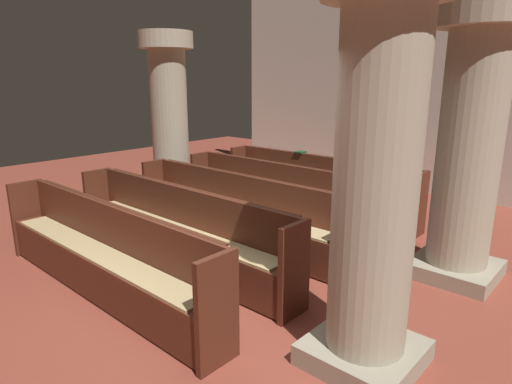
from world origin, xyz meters
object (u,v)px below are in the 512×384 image
(pew_row_1, at_px, (280,195))
(kneeler_box_blue, at_px, (388,262))
(pew_row_0, at_px, (316,183))
(pillar_aisle_rear, at_px, (376,172))
(pillar_far_side, at_px, (169,115))
(pillar_aisle_side, at_px, (470,141))
(hymn_book, at_px, (301,152))
(pew_row_2, at_px, (234,209))
(lectern, at_px, (386,185))
(pew_row_4, at_px, (101,250))
(pew_row_3, at_px, (177,226))

(pew_row_1, xyz_separation_m, kneeler_box_blue, (2.03, -0.40, -0.41))
(pew_row_0, xyz_separation_m, pillar_aisle_rear, (2.69, -3.24, 1.10))
(pillar_far_side, xyz_separation_m, kneeler_box_blue, (4.67, -0.33, -1.51))
(pew_row_0, bearing_deg, pillar_aisle_side, -20.78)
(pew_row_1, relative_size, hymn_book, 20.08)
(pew_row_0, height_order, hymn_book, hymn_book)
(pew_row_2, distance_m, lectern, 3.09)
(pew_row_1, distance_m, pew_row_4, 3.04)
(lectern, distance_m, kneeler_box_blue, 2.66)
(pew_row_0, relative_size, hymn_book, 20.08)
(pew_row_2, relative_size, lectern, 3.44)
(pillar_aisle_side, height_order, hymn_book, pillar_aisle_side)
(pillar_far_side, bearing_deg, pew_row_1, 1.34)
(pew_row_2, bearing_deg, pew_row_1, 90.00)
(pew_row_3, bearing_deg, pillar_aisle_rear, -4.14)
(pew_row_0, bearing_deg, pillar_far_side, -157.85)
(pew_row_0, distance_m, kneeler_box_blue, 2.50)
(pillar_aisle_side, relative_size, pillar_far_side, 1.00)
(pew_row_3, bearing_deg, pew_row_4, -90.00)
(pew_row_4, bearing_deg, lectern, 80.42)
(hymn_book, bearing_deg, pew_row_2, -77.45)
(pew_row_3, relative_size, hymn_book, 20.08)
(pew_row_3, bearing_deg, pillar_far_side, 143.36)
(pew_row_2, xyz_separation_m, pew_row_4, (0.00, -2.03, 0.00))
(pew_row_1, height_order, pillar_aisle_rear, pillar_aisle_rear)
(pew_row_4, bearing_deg, pillar_aisle_rear, 16.91)
(pew_row_2, height_order, hymn_book, hymn_book)
(pillar_far_side, distance_m, hymn_book, 2.57)
(pew_row_3, height_order, pillar_aisle_side, pillar_aisle_side)
(pew_row_1, xyz_separation_m, pillar_far_side, (-2.64, -0.06, 1.10))
(pew_row_0, xyz_separation_m, hymn_book, (-0.49, 0.19, 0.47))
(pillar_aisle_rear, relative_size, lectern, 2.87)
(pew_row_3, relative_size, lectern, 3.44)
(pew_row_1, distance_m, pew_row_2, 1.01)
(pew_row_2, bearing_deg, kneeler_box_blue, 16.97)
(pillar_far_side, bearing_deg, pew_row_4, -48.43)
(pew_row_0, height_order, pillar_aisle_rear, pillar_aisle_rear)
(pew_row_1, xyz_separation_m, pew_row_4, (0.00, -3.04, 0.00))
(pew_row_3, relative_size, pillar_aisle_rear, 1.20)
(pillar_aisle_side, height_order, lectern, pillar_aisle_side)
(pew_row_0, relative_size, pew_row_4, 1.00)
(pillar_aisle_rear, bearing_deg, pew_row_2, 155.82)
(pillar_aisle_rear, bearing_deg, pew_row_3, 175.86)
(pew_row_4, height_order, hymn_book, hymn_book)
(hymn_book, xyz_separation_m, kneeler_box_blue, (2.52, -1.60, -0.88))
(hymn_book, bearing_deg, lectern, 29.54)
(pew_row_2, distance_m, pillar_far_side, 3.02)
(pew_row_0, height_order, pew_row_4, same)
(kneeler_box_blue, bearing_deg, pew_row_3, -141.16)
(pew_row_2, bearing_deg, pew_row_4, -90.00)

